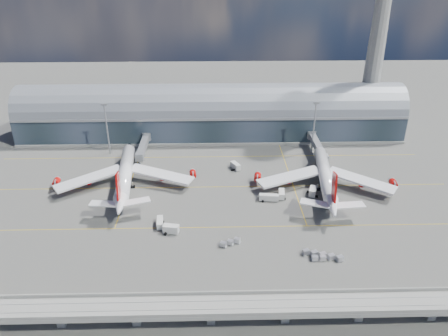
{
  "coord_description": "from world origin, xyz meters",
  "views": [
    {
      "loc": [
        1.34,
        -141.83,
        90.72
      ],
      "look_at": [
        5.13,
        10.0,
        14.0
      ],
      "focal_mm": 35.0,
      "sensor_mm": 36.0,
      "label": 1
    }
  ],
  "objects_px": {
    "airliner_right": "(325,178)",
    "cargo_train_0": "(230,243)",
    "service_truck_1": "(171,229)",
    "service_truck_2": "(269,198)",
    "floodlight_mast_left": "(107,128)",
    "control_tower": "(378,35)",
    "service_truck_0": "(160,223)",
    "service_truck_5": "(236,166)",
    "cargo_train_2": "(319,258)",
    "service_truck_3": "(282,194)",
    "service_truck_4": "(313,192)",
    "cargo_train_1": "(323,255)",
    "floodlight_mast_right": "(314,126)",
    "airliner_left": "(125,175)"
  },
  "relations": [
    {
      "from": "airliner_right",
      "to": "cargo_train_0",
      "type": "distance_m",
      "value": 56.31
    },
    {
      "from": "service_truck_1",
      "to": "service_truck_2",
      "type": "bearing_deg",
      "value": -48.89
    },
    {
      "from": "floodlight_mast_left",
      "to": "control_tower",
      "type": "bearing_deg",
      "value": 11.72
    },
    {
      "from": "control_tower",
      "to": "service_truck_0",
      "type": "relative_size",
      "value": 15.69
    },
    {
      "from": "service_truck_5",
      "to": "cargo_train_0",
      "type": "bearing_deg",
      "value": -121.24
    },
    {
      "from": "cargo_train_2",
      "to": "service_truck_1",
      "type": "bearing_deg",
      "value": 71.18
    },
    {
      "from": "airliner_right",
      "to": "service_truck_3",
      "type": "height_order",
      "value": "airliner_right"
    },
    {
      "from": "service_truck_2",
      "to": "service_truck_4",
      "type": "distance_m",
      "value": 18.85
    },
    {
      "from": "service_truck_5",
      "to": "cargo_train_2",
      "type": "bearing_deg",
      "value": -96.95
    },
    {
      "from": "service_truck_2",
      "to": "cargo_train_1",
      "type": "height_order",
      "value": "service_truck_2"
    },
    {
      "from": "service_truck_3",
      "to": "service_truck_5",
      "type": "xyz_separation_m",
      "value": [
        -17.46,
        26.04,
        0.05
      ]
    },
    {
      "from": "service_truck_4",
      "to": "service_truck_5",
      "type": "distance_m",
      "value": 39.16
    },
    {
      "from": "floodlight_mast_right",
      "to": "airliner_right",
      "type": "relative_size",
      "value": 0.41
    },
    {
      "from": "floodlight_mast_right",
      "to": "service_truck_0",
      "type": "bearing_deg",
      "value": -137.19
    },
    {
      "from": "service_truck_1",
      "to": "service_truck_4",
      "type": "bearing_deg",
      "value": -54.25
    },
    {
      "from": "floodlight_mast_right",
      "to": "service_truck_3",
      "type": "distance_m",
      "value": 50.75
    },
    {
      "from": "floodlight_mast_right",
      "to": "airliner_left",
      "type": "relative_size",
      "value": 0.41
    },
    {
      "from": "control_tower",
      "to": "service_truck_3",
      "type": "distance_m",
      "value": 104.6
    },
    {
      "from": "control_tower",
      "to": "service_truck_3",
      "type": "bearing_deg",
      "value": -127.97
    },
    {
      "from": "service_truck_0",
      "to": "cargo_train_1",
      "type": "height_order",
      "value": "service_truck_0"
    },
    {
      "from": "airliner_right",
      "to": "service_truck_0",
      "type": "distance_m",
      "value": 71.43
    },
    {
      "from": "airliner_left",
      "to": "service_truck_5",
      "type": "relative_size",
      "value": 9.82
    },
    {
      "from": "service_truck_5",
      "to": "cargo_train_1",
      "type": "xyz_separation_m",
      "value": [
        25.39,
        -65.03,
        -0.55
      ]
    },
    {
      "from": "control_tower",
      "to": "floodlight_mast_right",
      "type": "bearing_deg",
      "value": -141.34
    },
    {
      "from": "service_truck_4",
      "to": "cargo_train_2",
      "type": "relative_size",
      "value": 1.26
    },
    {
      "from": "service_truck_1",
      "to": "service_truck_3",
      "type": "height_order",
      "value": "service_truck_1"
    },
    {
      "from": "airliner_left",
      "to": "airliner_right",
      "type": "height_order",
      "value": "airliner_right"
    },
    {
      "from": "service_truck_4",
      "to": "cargo_train_1",
      "type": "distance_m",
      "value": 40.73
    },
    {
      "from": "control_tower",
      "to": "service_truck_5",
      "type": "xyz_separation_m",
      "value": [
        -73.93,
        -46.3,
        -50.14
      ]
    },
    {
      "from": "airliner_right",
      "to": "service_truck_4",
      "type": "xyz_separation_m",
      "value": [
        -6.12,
        -5.57,
        -3.49
      ]
    },
    {
      "from": "service_truck_3",
      "to": "cargo_train_2",
      "type": "height_order",
      "value": "service_truck_3"
    },
    {
      "from": "floodlight_mast_right",
      "to": "service_truck_4",
      "type": "distance_m",
      "value": 45.37
    },
    {
      "from": "service_truck_4",
      "to": "cargo_train_0",
      "type": "height_order",
      "value": "service_truck_4"
    },
    {
      "from": "cargo_train_0",
      "to": "control_tower",
      "type": "bearing_deg",
      "value": -13.52
    },
    {
      "from": "cargo_train_2",
      "to": "service_truck_5",
      "type": "bearing_deg",
      "value": 19.5
    },
    {
      "from": "control_tower",
      "to": "floodlight_mast_left",
      "type": "bearing_deg",
      "value": -168.28
    },
    {
      "from": "cargo_train_2",
      "to": "airliner_left",
      "type": "bearing_deg",
      "value": 54.17
    },
    {
      "from": "service_truck_0",
      "to": "floodlight_mast_left",
      "type": "bearing_deg",
      "value": 111.72
    },
    {
      "from": "floodlight_mast_right",
      "to": "service_truck_4",
      "type": "xyz_separation_m",
      "value": [
        -8.48,
        -42.93,
        -12.0
      ]
    },
    {
      "from": "airliner_left",
      "to": "service_truck_4",
      "type": "distance_m",
      "value": 78.37
    },
    {
      "from": "airliner_left",
      "to": "service_truck_3",
      "type": "bearing_deg",
      "value": -15.22
    },
    {
      "from": "service_truck_3",
      "to": "service_truck_4",
      "type": "relative_size",
      "value": 0.99
    },
    {
      "from": "control_tower",
      "to": "airliner_right",
      "type": "bearing_deg",
      "value": -119.75
    },
    {
      "from": "floodlight_mast_left",
      "to": "airliner_right",
      "type": "height_order",
      "value": "floodlight_mast_left"
    },
    {
      "from": "floodlight_mast_left",
      "to": "airliner_right",
      "type": "relative_size",
      "value": 0.41
    },
    {
      "from": "airliner_left",
      "to": "service_truck_5",
      "type": "distance_m",
      "value": 49.92
    },
    {
      "from": "airliner_left",
      "to": "service_truck_0",
      "type": "bearing_deg",
      "value": -65.52
    },
    {
      "from": "airliner_right",
      "to": "service_truck_1",
      "type": "height_order",
      "value": "airliner_right"
    },
    {
      "from": "floodlight_mast_left",
      "to": "airliner_right",
      "type": "bearing_deg",
      "value": -20.94
    },
    {
      "from": "floodlight_mast_right",
      "to": "service_truck_1",
      "type": "height_order",
      "value": "floodlight_mast_right"
    }
  ]
}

